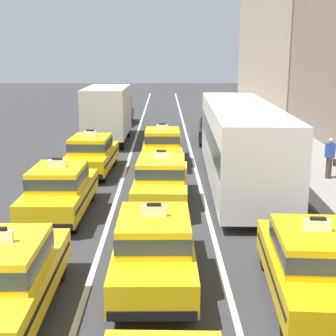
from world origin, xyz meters
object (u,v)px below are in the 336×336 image
Objects in this scene: pedestrian_near_crosswalk at (330,158)px; taxi_center_second at (154,247)px; taxi_center_fourth at (162,146)px; bus_right_third at (241,141)px; box_truck_left_fifth at (109,112)px; taxi_left_fourth at (91,154)px; sedan_left_sixth at (119,112)px; taxi_left_third at (60,190)px; taxi_right_second at (313,264)px; sedan_right_fourth at (214,128)px; taxi_left_second at (4,277)px; taxi_center_third at (161,180)px.

taxi_center_second is at bearing -128.62° from pedestrian_near_crosswalk.
taxi_center_fourth is 0.41× the size of bus_right_third.
taxi_center_second is 12.14m from taxi_center_fourth.
box_truck_left_fifth is 18.23m from taxi_center_second.
taxi_left_fourth is 0.41× the size of bus_right_third.
box_truck_left_fifth is 1.59× the size of sedan_left_sixth.
pedestrian_near_crosswalk is (10.20, 4.09, 0.12)m from taxi_left_third.
taxi_right_second is at bearing -76.02° from sedan_left_sixth.
bus_right_third reaches higher than sedan_right_fourth.
sedan_left_sixth is (-0.15, 26.66, -0.03)m from taxi_left_second.
taxi_center_fourth is 5.01m from bus_right_third.
taxi_left_fourth is 14.87m from sedan_left_sixth.
taxi_left_second and taxi_center_second have the same top height.
taxi_left_second is 20.07m from sedan_right_fourth.
taxi_right_second is (6.51, -26.13, 0.03)m from sedan_left_sixth.
taxi_left_fourth is 2.75× the size of pedestrian_near_crosswalk.
sedan_left_sixth is 9.83m from sedan_right_fourth.
taxi_center_second reaches higher than sedan_left_sixth.
bus_right_third is (6.44, 3.63, 0.94)m from taxi_left_third.
taxi_right_second is at bearing -15.61° from taxi_center_second.
box_truck_left_fifth is at bearing 123.10° from bus_right_third.
taxi_center_second is 8.99m from bus_right_third.
taxi_right_second is at bearing -60.57° from taxi_left_fourth.
taxi_center_third is at bearing -75.35° from box_truck_left_fifth.
taxi_center_second is at bearing -73.94° from taxi_left_fourth.
bus_right_third reaches higher than sedan_left_sixth.
box_truck_left_fifth reaches higher than bus_right_third.
taxi_left_third is 0.99× the size of taxi_center_third.
box_truck_left_fifth is 0.62× the size of bus_right_third.
taxi_left_fourth is 1.00× the size of taxi_center_third.
bus_right_third is (6.23, 9.80, 0.94)m from taxi_left_second.
bus_right_third reaches higher than taxi_left_second.
taxi_right_second is 9.32m from bus_right_third.
taxi_left_third is 1.04× the size of sedan_left_sixth.
taxi_left_third is 14.40m from sedan_right_fourth.
sedan_left_sixth is 0.96× the size of taxi_center_fourth.
taxi_left_fourth reaches higher than pedestrian_near_crosswalk.
bus_right_third is at bearing -89.37° from sedan_right_fourth.
sedan_right_fourth is at bearing -3.06° from box_truck_left_fifth.
pedestrian_near_crosswalk is at bearing -58.26° from sedan_left_sixth.
taxi_center_fourth is 13.48m from taxi_right_second.
sedan_right_fourth is at bearing 90.70° from taxi_right_second.
box_truck_left_fifth reaches higher than sedan_left_sixth.
taxi_left_second reaches higher than sedan_right_fourth.
taxi_left_second is 11.79m from taxi_left_fourth.
taxi_left_second and taxi_right_second have the same top height.
taxi_right_second is (6.36, 0.53, 0.00)m from taxi_left_second.
taxi_left_second and taxi_left_fourth have the same top height.
box_truck_left_fifth reaches higher than taxi_left_fourth.
sedan_left_sixth is at bearing 97.07° from taxi_center_second.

